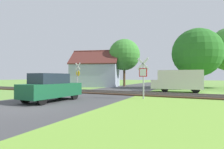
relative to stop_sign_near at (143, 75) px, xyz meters
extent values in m
plane|color=#6B9942|center=(-4.72, -5.88, -1.69)|extent=(160.00, 160.00, 0.00)
cube|color=#424244|center=(-4.72, -3.88, -1.69)|extent=(7.28, 80.00, 0.01)
cube|color=#75A83B|center=(1.92, -7.88, -1.69)|extent=(6.00, 20.00, 0.01)
cube|color=#422D1E|center=(-4.72, 2.85, -1.64)|extent=(60.00, 2.60, 0.10)
cube|color=slate|center=(-4.72, 3.56, -1.53)|extent=(60.00, 0.08, 0.12)
cube|color=slate|center=(-4.72, 2.13, -1.53)|extent=(60.00, 0.08, 0.12)
cylinder|color=#9E9EA5|center=(0.01, 0.03, -0.38)|extent=(0.10, 0.10, 2.64)
cube|color=red|center=(-0.01, -0.03, 0.19)|extent=(0.60, 0.13, 0.60)
cube|color=white|center=(-0.01, -0.06, 0.19)|extent=(0.49, 0.09, 0.49)
cube|color=white|center=(-0.01, -0.03, 0.79)|extent=(0.87, 0.17, 0.88)
cube|color=white|center=(-0.01, -0.03, 0.79)|extent=(0.87, 0.17, 0.88)
cylinder|color=#9E9EA5|center=(-8.91, 4.47, -0.18)|extent=(0.09, 0.09, 3.02)
cube|color=white|center=(-8.89, 4.53, 1.08)|extent=(0.86, 0.24, 0.88)
cube|color=white|center=(-8.89, 4.53, 1.08)|extent=(0.86, 0.24, 0.88)
cylinder|color=yellow|center=(-8.89, 4.53, 0.28)|extent=(0.63, 0.18, 0.64)
cube|color=#99A3B7|center=(-11.33, 12.87, 0.12)|extent=(8.48, 7.38, 3.64)
cube|color=#562823|center=(-10.94, 11.52, 3.02)|extent=(8.16, 5.15, 2.50)
cube|color=#562823|center=(-11.72, 14.22, 3.02)|extent=(8.16, 5.15, 2.50)
cube|color=brown|center=(-9.42, 13.42, 3.23)|extent=(0.62, 0.62, 1.10)
cylinder|color=#513823|center=(-6.98, 14.55, -0.06)|extent=(0.37, 0.37, 3.26)
sphere|color=#3D8433|center=(-6.98, 14.55, 3.48)|extent=(5.10, 5.10, 5.10)
cylinder|color=#513823|center=(3.66, 13.09, -0.51)|extent=(0.29, 0.29, 2.36)
sphere|color=#286B23|center=(3.66, 13.09, 3.02)|extent=(6.27, 6.27, 6.27)
cube|color=silver|center=(1.95, 6.99, -0.40)|extent=(4.37, 2.32, 1.90)
cube|color=silver|center=(-0.49, 6.74, -0.90)|extent=(0.88, 1.87, 0.90)
cube|color=#19232D|center=(-0.12, 6.78, -0.07)|extent=(0.20, 1.61, 0.85)
cube|color=navy|center=(1.85, 7.94, -0.74)|extent=(3.76, 0.39, 0.16)
cylinder|color=black|center=(0.45, 7.62, -1.35)|extent=(0.69, 0.25, 0.68)
cylinder|color=black|center=(0.60, 6.07, -1.35)|extent=(0.69, 0.25, 0.68)
cylinder|color=black|center=(3.29, 7.91, -1.35)|extent=(0.69, 0.25, 0.68)
cylinder|color=black|center=(3.45, 6.36, -1.35)|extent=(0.69, 0.25, 0.68)
cube|color=#144C2D|center=(-5.01, -3.60, -0.97)|extent=(1.84, 4.08, 0.84)
cube|color=#19232D|center=(-5.02, -3.80, -0.23)|extent=(1.50, 2.27, 0.64)
cylinder|color=black|center=(-4.24, -2.27, -1.39)|extent=(0.21, 0.61, 0.60)
cylinder|color=black|center=(-5.64, -2.20, -1.39)|extent=(0.21, 0.61, 0.60)
cylinder|color=black|center=(-4.38, -4.99, -1.39)|extent=(0.21, 0.61, 0.60)
cylinder|color=black|center=(-5.78, -4.92, -1.39)|extent=(0.21, 0.61, 0.60)
camera|label=1|loc=(3.18, -12.12, -0.12)|focal=28.00mm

